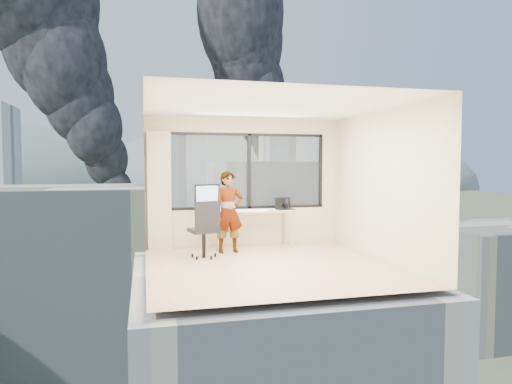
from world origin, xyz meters
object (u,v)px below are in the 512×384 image
object	(u,v)px
game_console	(211,208)
laptop	(285,204)
person	(229,212)
handbag	(284,203)
desk	(248,229)
monitor	(207,197)
chair	(204,229)

from	to	relation	value
game_console	laptop	size ratio (longest dim) A/B	0.91
person	handbag	distance (m)	1.40
person	desk	bearing A→B (deg)	37.14
person	game_console	world-z (taller)	person
handbag	person	bearing A→B (deg)	-135.91
monitor	desk	bearing A→B (deg)	-24.70
desk	chair	xyz separation A→B (m)	(-0.99, -0.80, 0.15)
game_console	handbag	world-z (taller)	handbag
laptop	person	bearing A→B (deg)	-169.00
desk	laptop	size ratio (longest dim) A/B	4.96
desk	laptop	world-z (taller)	laptop
monitor	laptop	xyz separation A→B (m)	(1.55, -0.20, -0.15)
monitor	game_console	bearing A→B (deg)	27.61
handbag	desk	bearing A→B (deg)	-148.26
chair	game_console	distance (m)	1.10
laptop	handbag	xyz separation A→B (m)	(0.05, 0.25, -0.01)
desk	game_console	xyz separation A→B (m)	(-0.71, 0.22, 0.41)
person	handbag	size ratio (longest dim) A/B	5.64
desk	monitor	xyz separation A→B (m)	(-0.80, 0.14, 0.64)
game_console	laptop	xyz separation A→B (m)	(1.46, -0.29, 0.07)
person	game_console	bearing A→B (deg)	106.65
chair	desk	bearing A→B (deg)	27.90
handbag	monitor	bearing A→B (deg)	-159.45
laptop	handbag	world-z (taller)	laptop
person	game_console	size ratio (longest dim) A/B	4.63
monitor	game_console	size ratio (longest dim) A/B	1.59
chair	person	xyz separation A→B (m)	(0.53, 0.39, 0.24)
handbag	laptop	bearing A→B (deg)	-82.78
monitor	laptop	size ratio (longest dim) A/B	1.45
game_console	handbag	distance (m)	1.51
desk	game_console	world-z (taller)	game_console
desk	person	bearing A→B (deg)	-138.50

